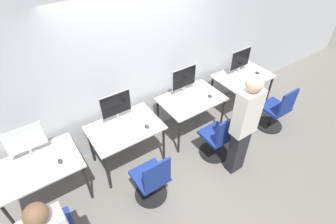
{
  "coord_description": "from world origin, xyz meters",
  "views": [
    {
      "loc": [
        -1.69,
        -2.34,
        3.44
      ],
      "look_at": [
        0.0,
        0.15,
        0.9
      ],
      "focal_mm": 28.0,
      "sensor_mm": 36.0,
      "label": 1
    }
  ],
  "objects_px": {
    "office_chair_left": "(152,181)",
    "person_right": "(244,124)",
    "keyboard_far_left": "(39,172)",
    "monitor_far_left": "(26,141)",
    "monitor_far_right": "(240,60)",
    "monitor_right": "(184,79)",
    "monitor_left": "(116,106)",
    "mouse_far_right": "(257,73)",
    "mouse_right": "(210,96)",
    "office_chair_right": "(218,139)",
    "mouse_far_left": "(60,161)",
    "keyboard_left": "(130,133)",
    "mouse_left": "(147,126)",
    "keyboard_far_right": "(248,78)",
    "office_chair_far_right": "(276,112)",
    "keyboard_right": "(197,102)"
  },
  "relations": [
    {
      "from": "monitor_far_left",
      "to": "mouse_right",
      "type": "relative_size",
      "value": 5.43
    },
    {
      "from": "mouse_far_left",
      "to": "office_chair_far_right",
      "type": "relative_size",
      "value": 0.1
    },
    {
      "from": "mouse_far_left",
      "to": "monitor_far_right",
      "type": "height_order",
      "value": "monitor_far_right"
    },
    {
      "from": "keyboard_far_right",
      "to": "mouse_left",
      "type": "bearing_deg",
      "value": -178.19
    },
    {
      "from": "monitor_right",
      "to": "monitor_far_right",
      "type": "distance_m",
      "value": 1.27
    },
    {
      "from": "monitor_far_left",
      "to": "office_chair_left",
      "type": "relative_size",
      "value": 0.54
    },
    {
      "from": "keyboard_right",
      "to": "person_right",
      "type": "xyz_separation_m",
      "value": [
        0.06,
        -0.95,
        0.21
      ]
    },
    {
      "from": "monitor_left",
      "to": "person_right",
      "type": "xyz_separation_m",
      "value": [
        1.32,
        -1.31,
        -0.04
      ]
    },
    {
      "from": "monitor_far_left",
      "to": "mouse_left",
      "type": "distance_m",
      "value": 1.61
    },
    {
      "from": "person_right",
      "to": "monitor_far_right",
      "type": "height_order",
      "value": "person_right"
    },
    {
      "from": "office_chair_left",
      "to": "keyboard_right",
      "type": "relative_size",
      "value": 2.11
    },
    {
      "from": "keyboard_far_right",
      "to": "mouse_far_right",
      "type": "distance_m",
      "value": 0.28
    },
    {
      "from": "monitor_left",
      "to": "office_chair_right",
      "type": "relative_size",
      "value": 0.54
    },
    {
      "from": "mouse_right",
      "to": "monitor_far_right",
      "type": "bearing_deg",
      "value": 16.83
    },
    {
      "from": "mouse_far_left",
      "to": "monitor_far_right",
      "type": "xyz_separation_m",
      "value": [
        3.52,
        0.27,
        0.24
      ]
    },
    {
      "from": "person_right",
      "to": "office_chair_far_right",
      "type": "height_order",
      "value": "person_right"
    },
    {
      "from": "monitor_right",
      "to": "keyboard_far_right",
      "type": "relative_size",
      "value": 1.13
    },
    {
      "from": "keyboard_far_left",
      "to": "mouse_far_left",
      "type": "distance_m",
      "value": 0.27
    },
    {
      "from": "mouse_left",
      "to": "mouse_right",
      "type": "relative_size",
      "value": 1.0
    },
    {
      "from": "office_chair_left",
      "to": "person_right",
      "type": "relative_size",
      "value": 0.52
    },
    {
      "from": "monitor_far_left",
      "to": "mouse_far_right",
      "type": "distance_m",
      "value": 4.09
    },
    {
      "from": "mouse_right",
      "to": "person_right",
      "type": "relative_size",
      "value": 0.05
    },
    {
      "from": "office_chair_far_right",
      "to": "monitor_right",
      "type": "bearing_deg",
      "value": 142.13
    },
    {
      "from": "office_chair_right",
      "to": "mouse_right",
      "type": "bearing_deg",
      "value": 63.76
    },
    {
      "from": "keyboard_far_left",
      "to": "mouse_left",
      "type": "relative_size",
      "value": 4.8
    },
    {
      "from": "mouse_left",
      "to": "mouse_right",
      "type": "distance_m",
      "value": 1.28
    },
    {
      "from": "mouse_far_left",
      "to": "keyboard_far_right",
      "type": "relative_size",
      "value": 0.21
    },
    {
      "from": "monitor_left",
      "to": "office_chair_right",
      "type": "distance_m",
      "value": 1.7
    },
    {
      "from": "monitor_right",
      "to": "office_chair_right",
      "type": "xyz_separation_m",
      "value": [
        -0.0,
        -0.96,
        -0.64
      ]
    },
    {
      "from": "monitor_far_right",
      "to": "monitor_right",
      "type": "bearing_deg",
      "value": 176.54
    },
    {
      "from": "monitor_right",
      "to": "monitor_left",
      "type": "bearing_deg",
      "value": -179.56
    },
    {
      "from": "mouse_left",
      "to": "office_chair_left",
      "type": "distance_m",
      "value": 0.8
    },
    {
      "from": "mouse_right",
      "to": "monitor_left",
      "type": "bearing_deg",
      "value": 166.86
    },
    {
      "from": "mouse_far_left",
      "to": "monitor_left",
      "type": "distance_m",
      "value": 1.07
    },
    {
      "from": "office_chair_left",
      "to": "mouse_right",
      "type": "xyz_separation_m",
      "value": [
        1.59,
        0.67,
        0.39
      ]
    },
    {
      "from": "keyboard_far_right",
      "to": "mouse_far_right",
      "type": "relative_size",
      "value": 4.8
    },
    {
      "from": "keyboard_far_left",
      "to": "mouse_far_right",
      "type": "height_order",
      "value": "mouse_far_right"
    },
    {
      "from": "mouse_far_left",
      "to": "keyboard_far_right",
      "type": "distance_m",
      "value": 3.52
    },
    {
      "from": "keyboard_far_left",
      "to": "office_chair_left",
      "type": "bearing_deg",
      "value": -29.07
    },
    {
      "from": "monitor_far_left",
      "to": "person_right",
      "type": "distance_m",
      "value": 2.9
    },
    {
      "from": "monitor_far_left",
      "to": "mouse_far_right",
      "type": "bearing_deg",
      "value": -4.41
    },
    {
      "from": "office_chair_left",
      "to": "monitor_far_right",
      "type": "height_order",
      "value": "monitor_far_right"
    },
    {
      "from": "monitor_far_left",
      "to": "monitor_far_right",
      "type": "bearing_deg",
      "value": -1.02
    },
    {
      "from": "mouse_left",
      "to": "office_chair_far_right",
      "type": "bearing_deg",
      "value": -15.03
    },
    {
      "from": "keyboard_right",
      "to": "keyboard_far_right",
      "type": "relative_size",
      "value": 1.0
    },
    {
      "from": "monitor_far_left",
      "to": "person_right",
      "type": "bearing_deg",
      "value": -26.93
    },
    {
      "from": "monitor_left",
      "to": "mouse_left",
      "type": "height_order",
      "value": "monitor_left"
    },
    {
      "from": "monitor_left",
      "to": "person_right",
      "type": "distance_m",
      "value": 1.86
    },
    {
      "from": "monitor_left",
      "to": "monitor_far_right",
      "type": "relative_size",
      "value": 1.0
    },
    {
      "from": "keyboard_left",
      "to": "monitor_far_right",
      "type": "bearing_deg",
      "value": 7.03
    }
  ]
}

